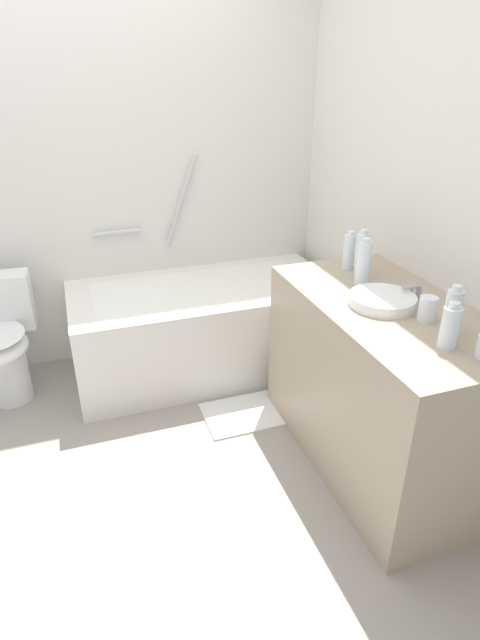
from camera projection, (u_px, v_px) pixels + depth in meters
name	position (u px, v px, depth m)	size (l,w,h in m)	color
ground_plane	(114.00, 475.00, 2.49)	(4.18, 4.18, 0.00)	#9E9389
wall_back_tiled	(64.00, 163.00, 3.01)	(3.58, 0.10, 2.55)	silver
wall_right_mirror	(437.00, 188.00, 2.40)	(0.10, 2.86, 2.55)	silver
bathtub	(205.00, 324.00, 3.28)	(1.63, 0.78, 1.31)	white
toilet	(2.00, 338.00, 2.95)	(0.38, 0.54, 0.73)	white
vanity_counter	(381.00, 385.00, 2.44)	(0.64, 1.25, 0.85)	tan
sink_basin	(383.00, 300.00, 2.24)	(0.29, 0.29, 0.05)	white
sink_faucet	(417.00, 293.00, 2.29)	(0.10, 0.15, 0.08)	#A5A5AB
water_bottle_0	(450.00, 327.00, 1.88)	(0.07, 0.07, 0.18)	silver
water_bottle_1	(361.00, 254.00, 2.52)	(0.06, 0.06, 0.24)	silver
water_bottle_2	(364.00, 263.00, 2.42)	(0.07, 0.07, 0.23)	silver
water_bottle_3	(349.00, 252.00, 2.61)	(0.06, 0.06, 0.20)	silver
water_bottle_4	(452.00, 312.00, 1.97)	(0.06, 0.06, 0.21)	silver
drinking_glass_0	(427.00, 309.00, 2.10)	(0.07, 0.07, 0.10)	white
bath_mat	(249.00, 413.00, 2.93)	(0.51, 0.34, 0.01)	white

